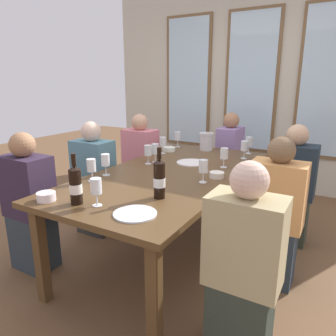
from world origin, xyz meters
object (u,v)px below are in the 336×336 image
wine_bottle_1 (76,185)px  seated_person_6 (229,160)px  wine_glass_5 (249,142)px  seated_person_2 (30,206)px  wine_glass_9 (178,136)px  seated_person_0 (94,182)px  seated_person_3 (243,270)px  wine_glass_1 (244,147)px  wine_glass_6 (163,142)px  wine_bottle_0 (159,179)px  wine_glass_10 (148,151)px  white_plate_0 (192,163)px  seated_person_1 (275,216)px  metal_pitcher (206,141)px  seated_person_4 (141,164)px  tasting_bowl_2 (169,149)px  wine_glass_3 (224,154)px  tasting_bowl_0 (217,175)px  dining_table (172,179)px  wine_glass_4 (155,150)px  seated_person_5 (292,188)px  wine_glass_0 (203,167)px  tasting_bowl_1 (46,197)px  wine_glass_7 (91,166)px  wine_glass_2 (96,187)px  white_plate_1 (135,214)px  wine_glass_8 (105,160)px

wine_bottle_1 → seated_person_6: seated_person_6 is taller
wine_glass_5 → seated_person_2: seated_person_2 is taller
wine_glass_9 → seated_person_0: bearing=-112.5°
wine_glass_9 → seated_person_3: seated_person_3 is taller
wine_glass_1 → wine_glass_6: bearing=-165.9°
wine_bottle_0 → wine_glass_10: bearing=127.9°
white_plate_0 → wine_bottle_1: bearing=-98.3°
seated_person_1 → seated_person_2: 1.87m
seated_person_1 → seated_person_3: (0.00, -0.79, 0.00)m
metal_pitcher → seated_person_4: seated_person_4 is taller
tasting_bowl_2 → wine_glass_3: 0.82m
seated_person_2 → tasting_bowl_0: bearing=32.4°
wine_bottle_1 → wine_glass_9: (-0.28, 1.86, -0.00)m
dining_table → seated_person_1: seated_person_1 is taller
wine_glass_4 → seated_person_5: size_ratio=0.16×
tasting_bowl_2 → wine_glass_0: 1.13m
wine_bottle_0 → wine_glass_6: 1.30m
tasting_bowl_1 → seated_person_2: seated_person_2 is taller
metal_pitcher → wine_glass_3: metal_pitcher is taller
tasting_bowl_1 → wine_glass_4: 1.19m
white_plate_0 → seated_person_0: bearing=-156.9°
wine_glass_4 → wine_glass_7: size_ratio=1.00×
wine_glass_6 → seated_person_3: size_ratio=0.16×
wine_glass_0 → wine_glass_1: 0.90m
metal_pitcher → wine_glass_3: (0.42, -0.59, 0.02)m
seated_person_6 → seated_person_0: bearing=-119.8°
wine_glass_4 → seated_person_2: bearing=-120.0°
tasting_bowl_2 → wine_glass_0: size_ratio=0.77×
metal_pitcher → wine_glass_9: (-0.36, 0.00, 0.03)m
wine_bottle_0 → dining_table: bearing=111.1°
white_plate_0 → seated_person_5: bearing=24.3°
tasting_bowl_0 → wine_glass_10: bearing=172.3°
white_plate_0 → wine_glass_0: wine_glass_0 is taller
wine_glass_7 → wine_glass_10: bearing=83.0°
wine_glass_1 → white_plate_0: bearing=-131.1°
wine_glass_5 → wine_glass_7: bearing=-116.2°
white_plate_0 → seated_person_4: size_ratio=0.25×
seated_person_5 → wine_glass_2: bearing=-119.1°
wine_glass_9 → tasting_bowl_1: bearing=-87.7°
wine_glass_4 → wine_glass_7: (-0.10, -0.74, 0.00)m
wine_bottle_0 → tasting_bowl_2: 1.42m
seated_person_5 → white_plate_1: bearing=-111.0°
tasting_bowl_0 → wine_glass_9: bearing=132.4°
white_plate_0 → wine_bottle_1: (-0.18, -1.26, 0.12)m
metal_pitcher → wine_glass_7: (-0.30, -1.47, 0.03)m
dining_table → wine_glass_7: size_ratio=12.70×
wine_glass_3 → seated_person_3: seated_person_3 is taller
white_plate_1 → wine_glass_8: wine_glass_8 is taller
white_plate_1 → wine_glass_8: bearing=141.4°
wine_glass_5 → wine_glass_10: (-0.67, -0.88, 0.00)m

